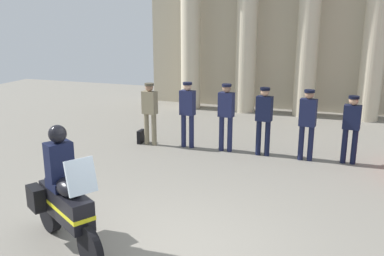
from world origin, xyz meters
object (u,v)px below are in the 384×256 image
(officer_in_row_3, at_px, (264,116))
(briefcase_on_ground, at_px, (141,137))
(officer_in_row_4, at_px, (308,119))
(officer_in_row_0, at_px, (150,109))
(officer_in_row_2, at_px, (226,112))
(motorcycle_with_rider, at_px, (64,198))
(officer_in_row_1, at_px, (187,109))
(officer_in_row_5, at_px, (351,124))

(officer_in_row_3, bearing_deg, briefcase_on_ground, 7.65)
(officer_in_row_4, xyz_separation_m, briefcase_on_ground, (-4.38, 0.03, -0.83))
(officer_in_row_0, height_order, briefcase_on_ground, officer_in_row_0)
(officer_in_row_2, xyz_separation_m, motorcycle_with_rider, (-1.11, -5.32, -0.24))
(officer_in_row_1, height_order, officer_in_row_3, officer_in_row_1)
(officer_in_row_4, xyz_separation_m, officer_in_row_5, (0.98, 0.09, -0.06))
(briefcase_on_ground, bearing_deg, officer_in_row_0, -10.55)
(officer_in_row_3, relative_size, motorcycle_with_rider, 0.90)
(officer_in_row_2, distance_m, motorcycle_with_rider, 5.44)
(officer_in_row_2, xyz_separation_m, briefcase_on_ground, (-2.37, -0.06, -0.85))
(motorcycle_with_rider, bearing_deg, officer_in_row_1, 121.29)
(officer_in_row_1, xyz_separation_m, officer_in_row_3, (2.00, -0.05, -0.01))
(officer_in_row_1, xyz_separation_m, motorcycle_with_rider, (-0.07, -5.31, -0.23))
(motorcycle_with_rider, bearing_deg, officer_in_row_3, 100.59)
(officer_in_row_4, bearing_deg, motorcycle_with_rider, 66.86)
(officer_in_row_1, xyz_separation_m, officer_in_row_4, (3.04, -0.08, -0.01))
(officer_in_row_3, distance_m, officer_in_row_5, 2.02)
(officer_in_row_0, relative_size, officer_in_row_4, 0.97)
(officer_in_row_0, height_order, motorcycle_with_rider, motorcycle_with_rider)
(officer_in_row_3, distance_m, officer_in_row_4, 1.04)
(officer_in_row_3, bearing_deg, officer_in_row_2, 4.49)
(officer_in_row_1, bearing_deg, officer_in_row_4, -173.96)
(motorcycle_with_rider, xyz_separation_m, briefcase_on_ground, (-1.27, 5.26, -0.61))
(officer_in_row_2, relative_size, briefcase_on_ground, 4.84)
(officer_in_row_1, relative_size, officer_in_row_5, 1.07)
(officer_in_row_3, relative_size, briefcase_on_ground, 4.76)
(officer_in_row_1, distance_m, officer_in_row_3, 2.00)
(officer_in_row_0, relative_size, officer_in_row_2, 0.96)
(officer_in_row_5, bearing_deg, motorcycle_with_rider, 60.03)
(officer_in_row_0, xyz_separation_m, officer_in_row_1, (1.02, 0.11, 0.03))
(officer_in_row_3, height_order, officer_in_row_4, officer_in_row_4)
(officer_in_row_2, bearing_deg, officer_in_row_3, -175.51)
(officer_in_row_1, bearing_deg, briefcase_on_ground, 9.73)
(officer_in_row_3, bearing_deg, officer_in_row_5, -170.91)
(officer_in_row_2, relative_size, motorcycle_with_rider, 0.92)
(officer_in_row_2, height_order, motorcycle_with_rider, motorcycle_with_rider)
(officer_in_row_0, bearing_deg, officer_in_row_3, -171.23)
(officer_in_row_4, distance_m, officer_in_row_5, 0.99)
(officer_in_row_0, xyz_separation_m, officer_in_row_4, (4.06, 0.03, 0.02))
(briefcase_on_ground, bearing_deg, officer_in_row_4, -0.42)
(officer_in_row_1, distance_m, officer_in_row_5, 4.02)
(officer_in_row_4, relative_size, motorcycle_with_rider, 0.91)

